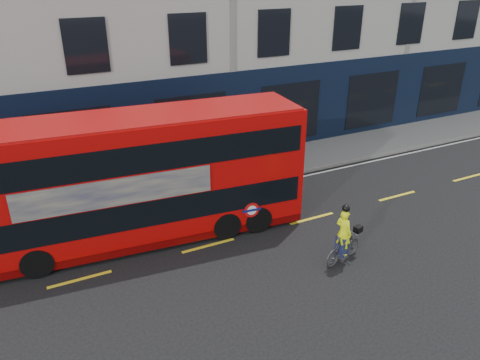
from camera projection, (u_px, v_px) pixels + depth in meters
ground at (338, 239)px, 15.43m from camera, size 120.00×120.00×0.00m
pavement at (248, 167)px, 20.70m from camera, size 60.00×3.00×0.12m
kerb at (264, 180)px, 19.47m from camera, size 60.00×0.12×0.13m
road_edge_line at (268, 184)px, 19.26m from camera, size 58.00×0.10×0.01m
lane_dashes at (312, 218)px, 16.65m from camera, size 58.00×0.12×0.01m
bus at (143, 178)px, 14.71m from camera, size 10.48×3.21×4.16m
cyclist at (344, 243)px, 14.00m from camera, size 1.62×0.82×1.96m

